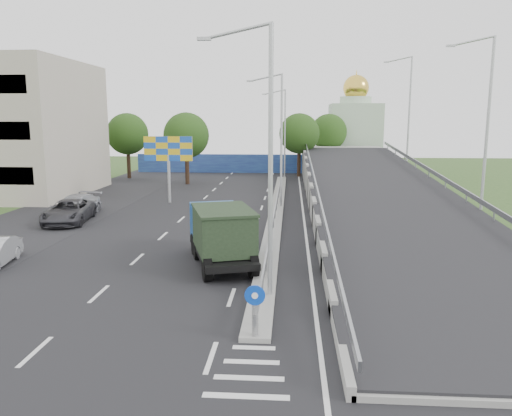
# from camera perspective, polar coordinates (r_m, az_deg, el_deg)

# --- Properties ---
(ground) EXTENTS (160.00, 160.00, 0.00)m
(ground) POSITION_cam_1_polar(r_m,az_deg,el_deg) (14.21, -0.78, -18.78)
(ground) COLOR #2D4C1E
(ground) RESTS_ON ground
(road_surface) EXTENTS (26.00, 90.00, 0.04)m
(road_surface) POSITION_cam_1_polar(r_m,az_deg,el_deg) (33.37, -3.04, -1.79)
(road_surface) COLOR black
(road_surface) RESTS_ON ground
(parking_strip) EXTENTS (8.00, 90.00, 0.05)m
(parking_strip) POSITION_cam_1_polar(r_m,az_deg,el_deg) (37.25, -23.31, -1.36)
(parking_strip) COLOR black
(parking_strip) RESTS_ON ground
(median) EXTENTS (1.00, 44.00, 0.20)m
(median) POSITION_cam_1_polar(r_m,az_deg,el_deg) (37.04, 2.33, -0.43)
(median) COLOR gray
(median) RESTS_ON ground
(overpass_ramp) EXTENTS (10.00, 50.00, 3.50)m
(overpass_ramp) POSITION_cam_1_polar(r_m,az_deg,el_deg) (37.32, 13.94, 1.92)
(overpass_ramp) COLOR gray
(overpass_ramp) RESTS_ON ground
(median_guardrail) EXTENTS (0.09, 44.00, 0.71)m
(median_guardrail) POSITION_cam_1_polar(r_m,az_deg,el_deg) (36.93, 2.33, 0.56)
(median_guardrail) COLOR gray
(median_guardrail) RESTS_ON median
(sign_bollard) EXTENTS (0.64, 0.23, 1.67)m
(sign_bollard) POSITION_cam_1_polar(r_m,az_deg,el_deg) (15.73, -0.11, -11.65)
(sign_bollard) COLOR black
(sign_bollard) RESTS_ON median
(lamp_post_near) EXTENTS (2.74, 0.18, 10.08)m
(lamp_post_near) POSITION_cam_1_polar(r_m,az_deg,el_deg) (18.46, 1.09, 6.82)
(lamp_post_near) COLOR #B2B5B7
(lamp_post_near) RESTS_ON median
(lamp_post_mid) EXTENTS (2.74, 0.18, 10.08)m
(lamp_post_mid) POSITION_cam_1_polar(r_m,az_deg,el_deg) (38.43, 2.64, 8.51)
(lamp_post_mid) COLOR #B2B5B7
(lamp_post_mid) RESTS_ON median
(lamp_post_far) EXTENTS (2.74, 0.18, 10.08)m
(lamp_post_far) POSITION_cam_1_polar(r_m,az_deg,el_deg) (58.42, 3.14, 9.05)
(lamp_post_far) COLOR #B2B5B7
(lamp_post_far) RESTS_ON median
(blue_wall) EXTENTS (30.00, 0.50, 2.40)m
(blue_wall) POSITION_cam_1_polar(r_m,az_deg,el_deg) (64.85, -0.46, 5.09)
(blue_wall) COLOR navy
(blue_wall) RESTS_ON ground
(church) EXTENTS (7.00, 7.00, 13.80)m
(church) POSITION_cam_1_polar(r_m,az_deg,el_deg) (72.97, 11.20, 8.69)
(church) COLOR #B2CCAD
(church) RESTS_ON ground
(billboard) EXTENTS (4.00, 0.24, 5.50)m
(billboard) POSITION_cam_1_polar(r_m,az_deg,el_deg) (41.72, -9.99, 6.26)
(billboard) COLOR #B2B5B7
(billboard) RESTS_ON ground
(tree_left_mid) EXTENTS (4.80, 4.80, 7.60)m
(tree_left_mid) POSITION_cam_1_polar(r_m,az_deg,el_deg) (53.58, -7.96, 8.20)
(tree_left_mid) COLOR black
(tree_left_mid) RESTS_ON ground
(tree_median_far) EXTENTS (4.80, 4.80, 7.60)m
(tree_median_far) POSITION_cam_1_polar(r_m,az_deg,el_deg) (60.43, 4.97, 8.46)
(tree_median_far) COLOR black
(tree_median_far) RESTS_ON ground
(tree_left_far) EXTENTS (4.80, 4.80, 7.60)m
(tree_left_far) POSITION_cam_1_polar(r_m,az_deg,el_deg) (60.51, -14.48, 8.18)
(tree_left_far) COLOR black
(tree_left_far) RESTS_ON ground
(tree_ramp_far) EXTENTS (4.80, 4.80, 7.60)m
(tree_ramp_far) POSITION_cam_1_polar(r_m,az_deg,el_deg) (67.60, 8.31, 8.56)
(tree_ramp_far) COLOR black
(tree_ramp_far) RESTS_ON ground
(dump_truck) EXTENTS (4.14, 6.86, 2.85)m
(dump_truck) POSITION_cam_1_polar(r_m,az_deg,el_deg) (23.87, -4.06, -2.73)
(dump_truck) COLOR black
(dump_truck) RESTS_ON ground
(parked_car_c) EXTENTS (3.32, 5.84, 1.54)m
(parked_car_c) POSITION_cam_1_polar(r_m,az_deg,el_deg) (35.70, -20.63, -0.39)
(parked_car_c) COLOR #313136
(parked_car_c) RESTS_ON ground
(parked_car_d) EXTENTS (2.42, 5.28, 1.50)m
(parked_car_d) POSITION_cam_1_polar(r_m,az_deg,el_deg) (38.11, -19.92, 0.25)
(parked_car_d) COLOR #A0A2A9
(parked_car_d) RESTS_ON ground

